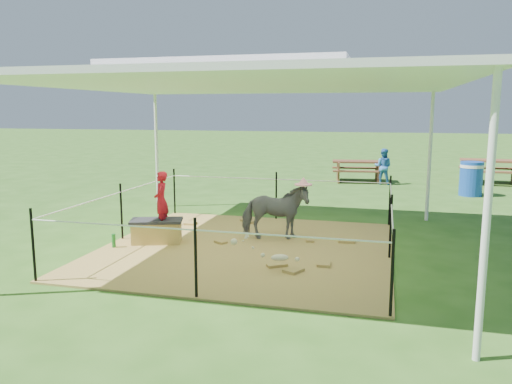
% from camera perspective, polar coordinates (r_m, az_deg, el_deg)
% --- Properties ---
extents(ground, '(90.00, 90.00, 0.00)m').
position_cam_1_polar(ground, '(8.19, -1.06, -6.54)').
color(ground, '#2D5919').
rests_on(ground, ground).
extents(hay_patch, '(4.60, 4.60, 0.03)m').
position_cam_1_polar(hay_patch, '(8.19, -1.06, -6.44)').
color(hay_patch, brown).
rests_on(hay_patch, ground).
extents(canopy_tent, '(6.30, 6.30, 2.90)m').
position_cam_1_polar(canopy_tent, '(7.89, -1.12, 12.61)').
color(canopy_tent, silver).
rests_on(canopy_tent, ground).
extents(rope_fence, '(4.54, 4.54, 1.00)m').
position_cam_1_polar(rope_fence, '(8.04, -1.07, -2.12)').
color(rope_fence, black).
rests_on(rope_fence, ground).
extents(straw_bale, '(0.88, 0.62, 0.35)m').
position_cam_1_polar(straw_bale, '(8.60, -11.28, -4.53)').
color(straw_bale, '#B69242').
rests_on(straw_bale, hay_patch).
extents(dark_cloth, '(0.95, 0.68, 0.04)m').
position_cam_1_polar(dark_cloth, '(8.55, -11.32, -3.23)').
color(dark_cloth, black).
rests_on(dark_cloth, straw_bale).
extents(woman, '(0.33, 0.40, 0.96)m').
position_cam_1_polar(woman, '(8.42, -10.80, -0.24)').
color(woman, '#B3111F').
rests_on(woman, straw_bale).
extents(green_bottle, '(0.08, 0.08, 0.22)m').
position_cam_1_polar(green_bottle, '(8.48, -15.95, -5.36)').
color(green_bottle, '#176B21').
rests_on(green_bottle, hay_patch).
extents(pony, '(1.23, 0.77, 0.96)m').
position_cam_1_polar(pony, '(8.57, 2.18, -2.30)').
color(pony, '#4E4F54').
rests_on(pony, hay_patch).
extents(pink_hat, '(0.30, 0.30, 0.14)m').
position_cam_1_polar(pink_hat, '(8.48, 2.20, 1.35)').
color(pink_hat, pink).
rests_on(pink_hat, pony).
extents(foal, '(0.87, 0.66, 0.43)m').
position_cam_1_polar(foal, '(6.97, 2.73, -7.31)').
color(foal, beige).
rests_on(foal, hay_patch).
extents(trash_barrel, '(0.71, 0.71, 0.90)m').
position_cam_1_polar(trash_barrel, '(14.34, 23.36, 1.40)').
color(trash_barrel, '#1746AE').
rests_on(trash_barrel, ground).
extents(picnic_table_near, '(1.73, 1.34, 0.67)m').
position_cam_1_polar(picnic_table_near, '(16.12, 11.58, 2.35)').
color(picnic_table_near, '#56311D').
rests_on(picnic_table_near, ground).
extents(picnic_table_far, '(1.87, 1.42, 0.74)m').
position_cam_1_polar(picnic_table_far, '(16.96, 25.24, 2.11)').
color(picnic_table_far, brown).
rests_on(picnic_table_far, ground).
extents(distant_person, '(0.60, 0.51, 1.10)m').
position_cam_1_polar(distant_person, '(15.67, 14.32, 2.84)').
color(distant_person, '#3473C3').
rests_on(distant_person, ground).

